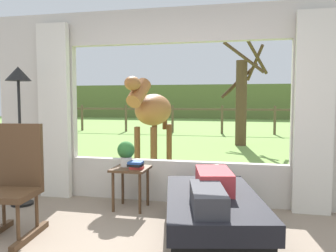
% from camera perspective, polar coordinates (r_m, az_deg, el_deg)
% --- Properties ---
extents(back_wall_with_window, '(5.20, 0.12, 2.55)m').
position_cam_1_polar(back_wall_with_window, '(4.60, 1.25, 2.91)').
color(back_wall_with_window, beige).
rests_on(back_wall_with_window, ground_plane).
extents(curtain_panel_left, '(0.44, 0.10, 2.40)m').
position_cam_1_polar(curtain_panel_left, '(5.08, -18.13, 2.28)').
color(curtain_panel_left, silver).
rests_on(curtain_panel_left, ground_plane).
extents(curtain_panel_right, '(0.44, 0.10, 2.40)m').
position_cam_1_polar(curtain_panel_right, '(4.44, 22.81, 1.88)').
color(curtain_panel_right, silver).
rests_on(curtain_panel_right, ground_plane).
extents(outdoor_pasture_lawn, '(36.00, 21.68, 0.02)m').
position_cam_1_polar(outdoor_pasture_lawn, '(15.49, 9.22, -0.69)').
color(outdoor_pasture_lawn, '#759E47').
rests_on(outdoor_pasture_lawn, ground_plane).
extents(distant_hill_ridge, '(36.00, 2.00, 2.40)m').
position_cam_1_polar(distant_hill_ridge, '(25.26, 10.59, 3.94)').
color(distant_hill_ridge, olive).
rests_on(distant_hill_ridge, ground_plane).
extents(recliner_sofa, '(1.24, 1.85, 0.42)m').
position_cam_1_polar(recliner_sofa, '(3.61, 7.27, -14.19)').
color(recliner_sofa, black).
rests_on(recliner_sofa, ground_plane).
extents(reclining_person, '(0.46, 1.43, 0.22)m').
position_cam_1_polar(reclining_person, '(3.48, 7.24, -9.71)').
color(reclining_person, '#B23338').
rests_on(reclining_person, recliner_sofa).
extents(rocking_chair, '(0.53, 0.73, 1.12)m').
position_cam_1_polar(rocking_chair, '(3.86, -23.80, -8.28)').
color(rocking_chair, '#4C331E').
rests_on(rocking_chair, ground_plane).
extents(side_table, '(0.44, 0.44, 0.52)m').
position_cam_1_polar(side_table, '(4.40, -6.13, -7.99)').
color(side_table, '#4C331E').
rests_on(side_table, ground_plane).
extents(potted_plant, '(0.22, 0.22, 0.32)m').
position_cam_1_polar(potted_plant, '(4.43, -6.89, -4.27)').
color(potted_plant, silver).
rests_on(potted_plant, side_table).
extents(book_stack, '(0.20, 0.16, 0.09)m').
position_cam_1_polar(book_stack, '(4.29, -5.29, -6.37)').
color(book_stack, '#B22D28').
rests_on(book_stack, side_table).
extents(floor_lamp_left, '(0.32, 0.32, 1.78)m').
position_cam_1_polar(floor_lamp_left, '(4.82, -23.28, 4.88)').
color(floor_lamp_left, black).
rests_on(floor_lamp_left, ground_plane).
extents(horse, '(0.71, 1.81, 1.73)m').
position_cam_1_polar(horse, '(6.58, -2.60, 2.53)').
color(horse, brown).
rests_on(horse, outdoor_pasture_lawn).
extents(pasture_tree, '(1.37, 1.39, 2.97)m').
position_cam_1_polar(pasture_tree, '(10.38, 12.05, 4.64)').
color(pasture_tree, '#4C3823').
rests_on(pasture_tree, outdoor_pasture_lawn).
extents(pasture_fence_line, '(16.10, 0.10, 1.10)m').
position_cam_1_polar(pasture_fence_line, '(13.87, 8.86, 1.77)').
color(pasture_fence_line, brown).
rests_on(pasture_fence_line, outdoor_pasture_lawn).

